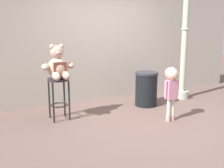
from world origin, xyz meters
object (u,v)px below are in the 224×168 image
at_px(bar_stool_with_teddy, 59,90).
at_px(child_walking, 172,82).
at_px(lamppost, 184,52).
at_px(teddy_bear, 58,66).
at_px(trash_bin, 146,89).

bearing_deg(bar_stool_with_teddy, child_walking, -29.46).
height_order(bar_stool_with_teddy, lamppost, lamppost).
bearing_deg(teddy_bear, trash_bin, 1.16).
distance_m(child_walking, lamppost, 1.74).
height_order(child_walking, lamppost, lamppost).
distance_m(bar_stool_with_teddy, lamppost, 3.08).
bearing_deg(lamppost, bar_stool_with_teddy, -177.53).
bearing_deg(bar_stool_with_teddy, teddy_bear, -90.00).
height_order(bar_stool_with_teddy, teddy_bear, teddy_bear).
bearing_deg(teddy_bear, child_walking, -28.73).
relative_size(bar_stool_with_teddy, trash_bin, 1.04).
bearing_deg(bar_stool_with_teddy, lamppost, 2.47).
relative_size(bar_stool_with_teddy, child_walking, 0.78).
bearing_deg(child_walking, trash_bin, -47.22).
relative_size(teddy_bear, trash_bin, 0.83).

